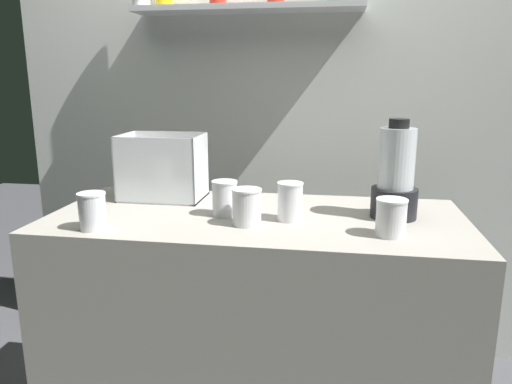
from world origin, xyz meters
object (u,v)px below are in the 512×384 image
object	(u,v)px
blender_pitcher	(395,178)
juice_cup_orange_left	(225,200)
juice_cup_orange_right	(290,204)
carrot_display_bin	(163,178)
juice_cup_mango_middle	(247,208)
juice_cup_carrot_far_left	(92,213)
juice_cup_orange_far_right	(391,219)

from	to	relation	value
blender_pitcher	juice_cup_orange_left	bearing A→B (deg)	-172.94
juice_cup_orange_left	juice_cup_orange_right	xyz separation A→B (m)	(0.22, -0.02, 0.00)
carrot_display_bin	blender_pitcher	bearing A→B (deg)	-8.62
blender_pitcher	juice_cup_orange_right	distance (m)	0.36
carrot_display_bin	juice_cup_mango_middle	xyz separation A→B (m)	(0.38, -0.29, -0.03)
juice_cup_carrot_far_left	juice_cup_mango_middle	xyz separation A→B (m)	(0.46, 0.12, 0.00)
juice_cup_orange_left	juice_cup_orange_far_right	world-z (taller)	juice_cup_orange_left
carrot_display_bin	blender_pitcher	distance (m)	0.86
carrot_display_bin	juice_cup_orange_left	size ratio (longest dim) A/B	2.58
juice_cup_orange_far_right	blender_pitcher	bearing A→B (deg)	81.65
juice_cup_orange_right	juice_cup_mango_middle	bearing A→B (deg)	-151.50
juice_cup_orange_right	juice_cup_orange_far_right	bearing A→B (deg)	-19.94
carrot_display_bin	juice_cup_orange_right	size ratio (longest dim) A/B	2.44
juice_cup_orange_left	juice_cup_orange_far_right	xyz separation A→B (m)	(0.53, -0.13, -0.00)
juice_cup_carrot_far_left	carrot_display_bin	bearing A→B (deg)	79.40
carrot_display_bin	juice_cup_orange_far_right	distance (m)	0.88
juice_cup_orange_left	juice_cup_orange_right	distance (m)	0.22
juice_cup_orange_right	juice_cup_orange_far_right	distance (m)	0.33
blender_pitcher	juice_cup_orange_far_right	bearing A→B (deg)	-98.35
juice_cup_orange_far_right	carrot_display_bin	bearing A→B (deg)	157.99
juice_cup_orange_far_right	juice_cup_mango_middle	bearing A→B (deg)	174.65
blender_pitcher	juice_cup_carrot_far_left	xyz separation A→B (m)	(-0.93, -0.28, -0.08)
blender_pitcher	juice_cup_carrot_far_left	bearing A→B (deg)	-162.91
blender_pitcher	juice_cup_mango_middle	size ratio (longest dim) A/B	2.81
carrot_display_bin	juice_cup_carrot_far_left	world-z (taller)	carrot_display_bin
carrot_display_bin	juice_cup_mango_middle	size ratio (longest dim) A/B	2.63
juice_cup_orange_right	juice_cup_orange_far_right	world-z (taller)	juice_cup_orange_right
juice_cup_carrot_far_left	juice_cup_orange_right	distance (m)	0.62
juice_cup_carrot_far_left	juice_cup_mango_middle	distance (m)	0.47
blender_pitcher	juice_cup_mango_middle	xyz separation A→B (m)	(-0.47, -0.16, -0.08)
juice_cup_carrot_far_left	juice_cup_orange_right	xyz separation A→B (m)	(0.59, 0.19, 0.01)
carrot_display_bin	juice_cup_orange_right	bearing A→B (deg)	-23.22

